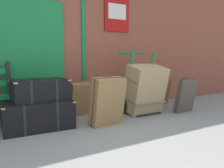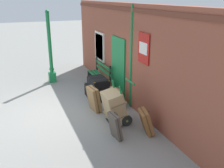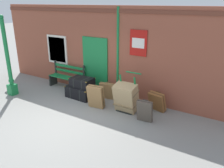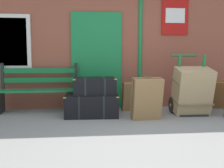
# 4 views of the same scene
# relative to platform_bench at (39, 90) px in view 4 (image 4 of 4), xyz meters

# --- Properties ---
(ground_plane) EXTENTS (60.00, 60.00, 0.00)m
(ground_plane) POSITION_rel_platform_bench_xyz_m (1.76, -2.16, -0.44)
(ground_plane) COLOR gray
(brick_facade) EXTENTS (10.40, 0.35, 3.20)m
(brick_facade) POSITION_rel_platform_bench_xyz_m (1.74, 0.44, 1.15)
(brick_facade) COLOR brown
(brick_facade) RESTS_ON ground
(platform_bench) EXTENTS (1.60, 0.43, 1.01)m
(platform_bench) POSITION_rel_platform_bench_xyz_m (0.00, 0.00, 0.00)
(platform_bench) COLOR #197A3D
(platform_bench) RESTS_ON ground
(steamer_trunk_base) EXTENTS (1.03, 0.69, 0.43)m
(steamer_trunk_base) POSITION_rel_platform_bench_xyz_m (1.08, -0.49, -0.23)
(steamer_trunk_base) COLOR black
(steamer_trunk_base) RESTS_ON ground
(steamer_trunk_middle) EXTENTS (0.82, 0.57, 0.33)m
(steamer_trunk_middle) POSITION_rel_platform_bench_xyz_m (1.13, -0.45, 0.14)
(steamer_trunk_middle) COLOR black
(steamer_trunk_middle) RESTS_ON steamer_trunk_base
(porters_trolley) EXTENTS (0.71, 0.64, 1.19)m
(porters_trolley) POSITION_rel_platform_bench_xyz_m (3.03, -0.44, -0.17)
(porters_trolley) COLOR black
(porters_trolley) RESTS_ON ground
(large_brown_trunk) EXTENTS (0.70, 0.63, 0.96)m
(large_brown_trunk) POSITION_rel_platform_bench_xyz_m (3.03, -0.62, 0.03)
(large_brown_trunk) COLOR tan
(large_brown_trunk) RESTS_ON ground
(suitcase_caramel) EXTENTS (0.63, 0.32, 0.64)m
(suitcase_caramel) POSITION_rel_platform_bench_xyz_m (2.03, -0.11, -0.14)
(suitcase_caramel) COLOR olive
(suitcase_caramel) RESTS_ON ground
(suitcase_tan) EXTENTS (0.57, 0.37, 0.79)m
(suitcase_tan) POSITION_rel_platform_bench_xyz_m (2.07, -0.91, -0.06)
(suitcase_tan) COLOR olive
(suitcase_tan) RESTS_ON ground
(suitcase_charcoal) EXTENTS (0.59, 0.48, 0.65)m
(suitcase_charcoal) POSITION_rel_platform_bench_xyz_m (3.86, -0.07, -0.12)
(suitcase_charcoal) COLOR brown
(suitcase_charcoal) RESTS_ON ground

